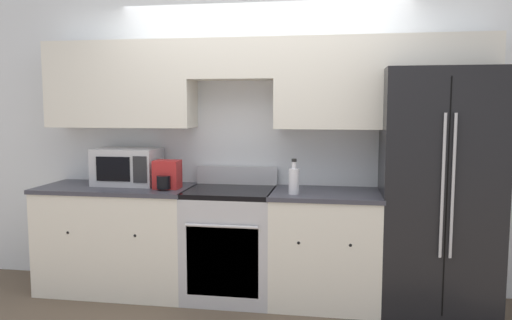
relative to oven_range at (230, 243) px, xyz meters
name	(u,v)px	position (x,y,z in m)	size (l,w,h in m)	color
ground_plane	(250,312)	(0.22, -0.31, -0.47)	(12.00, 12.00, 0.00)	brown
wall_back	(262,119)	(0.23, 0.27, 1.04)	(8.00, 0.39, 2.60)	silver
lower_cabinets_left	(118,238)	(-1.01, 0.00, 0.00)	(1.32, 0.64, 0.92)	silver
lower_cabinets_right	(325,247)	(0.79, 0.00, 0.00)	(0.89, 0.64, 0.92)	silver
oven_range	(230,243)	(0.00, 0.00, 0.00)	(0.72, 0.65, 1.08)	#B7B7BC
refrigerator	(436,190)	(1.66, 0.08, 0.48)	(0.87, 0.80, 1.90)	black
microwave	(127,167)	(-0.95, 0.10, 0.62)	(0.55, 0.37, 0.32)	#B7B7BC
bottle	(294,180)	(0.54, -0.13, 0.57)	(0.08, 0.08, 0.28)	silver
electric_kettle	(167,175)	(-0.53, -0.05, 0.57)	(0.21, 0.23, 0.24)	#B22323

